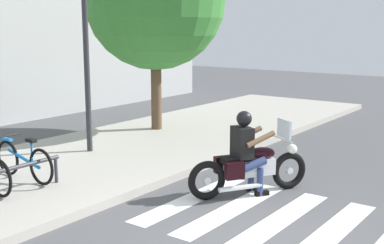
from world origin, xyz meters
TOP-DOWN VIEW (x-y plane):
  - ground_plane at (0.00, 0.00)m, footprint 48.00×48.00m
  - sidewalk at (0.00, 4.60)m, footprint 24.00×4.40m
  - crosswalk_stripe_1 at (1.00, -0.80)m, footprint 2.80×0.40m
  - crosswalk_stripe_2 at (1.00, 0.00)m, footprint 2.80×0.40m
  - crosswalk_stripe_3 at (1.00, 0.80)m, footprint 2.80×0.40m
  - crosswalk_stripe_4 at (1.00, 1.60)m, footprint 2.80×0.40m
  - motorcycle at (1.80, 0.96)m, footprint 1.97×1.28m
  - rider at (1.73, 1.00)m, footprint 0.77×0.72m
  - bicycle_4 at (-0.30, 4.32)m, footprint 0.48×1.64m
  - street_lamp at (1.85, 5.00)m, footprint 0.28×0.28m
  - tree_near_rack at (4.57, 5.40)m, footprint 3.57×3.57m

SIDE VIEW (x-z plane):
  - ground_plane at x=0.00m, z-range 0.00..0.00m
  - crosswalk_stripe_1 at x=1.00m, z-range 0.00..0.01m
  - crosswalk_stripe_2 at x=1.00m, z-range 0.00..0.01m
  - crosswalk_stripe_3 at x=1.00m, z-range 0.00..0.01m
  - crosswalk_stripe_4 at x=1.00m, z-range 0.00..0.01m
  - sidewalk at x=0.00m, z-range 0.00..0.15m
  - motorcycle at x=1.80m, z-range -0.16..1.09m
  - bicycle_4 at x=-0.30m, z-range 0.12..0.90m
  - rider at x=1.73m, z-range 0.11..1.56m
  - street_lamp at x=1.85m, z-range 0.47..5.14m
  - tree_near_rack at x=4.57m, z-range 0.84..6.12m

